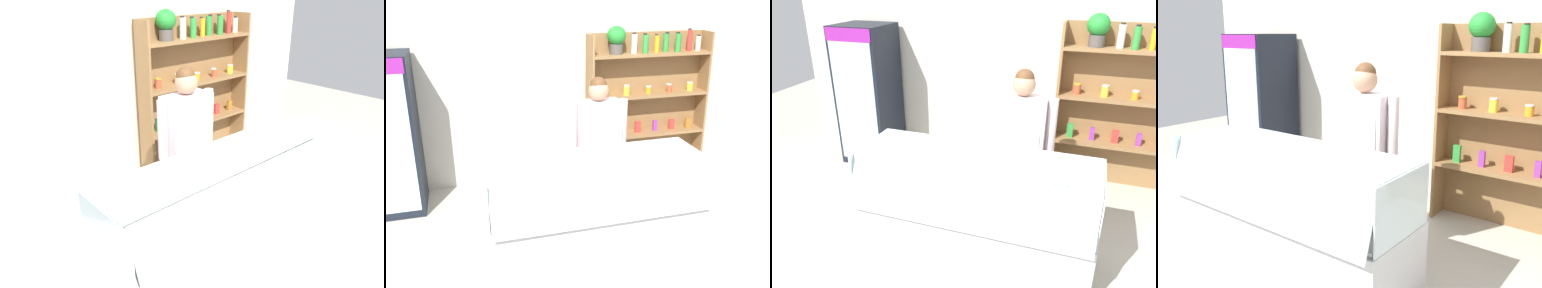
% 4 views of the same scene
% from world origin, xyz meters
% --- Properties ---
extents(ground_plane, '(12.00, 12.00, 0.00)m').
position_xyz_m(ground_plane, '(0.00, 0.00, 0.00)').
color(ground_plane, '#B7B2A3').
extents(back_wall, '(6.80, 0.10, 2.70)m').
position_xyz_m(back_wall, '(0.00, 1.96, 1.35)').
color(back_wall, beige).
rests_on(back_wall, ground).
extents(drinks_fridge, '(0.66, 0.67, 1.83)m').
position_xyz_m(drinks_fridge, '(-2.20, 1.52, 0.92)').
color(drinks_fridge, black).
rests_on(drinks_fridge, ground).
extents(shelving_unit, '(1.67, 0.29, 2.03)m').
position_xyz_m(shelving_unit, '(1.04, 1.75, 1.14)').
color(shelving_unit, olive).
rests_on(shelving_unit, ground).
extents(deli_display_case, '(2.07, 0.76, 1.01)m').
position_xyz_m(deli_display_case, '(-0.23, 0.01, 0.31)').
color(deli_display_case, silver).
rests_on(deli_display_case, ground).
extents(shop_clerk, '(0.66, 0.25, 1.62)m').
position_xyz_m(shop_clerk, '(0.03, 0.68, 0.96)').
color(shop_clerk, '#383D51').
rests_on(shop_clerk, ground).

